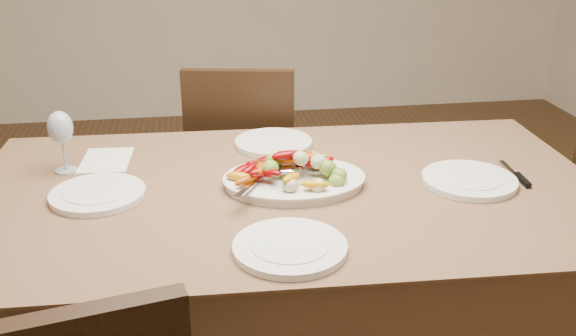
# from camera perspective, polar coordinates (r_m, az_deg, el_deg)

# --- Properties ---
(dining_table) EXTENTS (1.87, 1.10, 0.76)m
(dining_table) POSITION_cam_1_polar(r_m,az_deg,el_deg) (2.05, 0.00, -11.44)
(dining_table) COLOR brown
(dining_table) RESTS_ON ground
(chair_far) EXTENTS (0.49, 0.49, 0.95)m
(chair_far) POSITION_cam_1_polar(r_m,az_deg,el_deg) (2.72, -3.80, -0.05)
(chair_far) COLOR black
(chair_far) RESTS_ON ground
(serving_platter) EXTENTS (0.41, 0.31, 0.02)m
(serving_platter) POSITION_cam_1_polar(r_m,az_deg,el_deg) (1.87, 0.55, -1.23)
(serving_platter) COLOR white
(serving_platter) RESTS_ON dining_table
(roasted_vegetables) EXTENTS (0.34, 0.23, 0.09)m
(roasted_vegetables) POSITION_cam_1_polar(r_m,az_deg,el_deg) (1.85, 0.56, 0.38)
(roasted_vegetables) COLOR #700204
(roasted_vegetables) RESTS_ON serving_platter
(serving_spoon) EXTENTS (0.28, 0.18, 0.03)m
(serving_spoon) POSITION_cam_1_polar(r_m,az_deg,el_deg) (1.81, -1.34, -0.74)
(serving_spoon) COLOR #9EA0A8
(serving_spoon) RESTS_ON serving_platter
(plate_left) EXTENTS (0.26, 0.26, 0.02)m
(plate_left) POSITION_cam_1_polar(r_m,az_deg,el_deg) (1.88, -16.55, -2.26)
(plate_left) COLOR white
(plate_left) RESTS_ON dining_table
(plate_right) EXTENTS (0.28, 0.28, 0.02)m
(plate_right) POSITION_cam_1_polar(r_m,az_deg,el_deg) (1.96, 15.80, -1.07)
(plate_right) COLOR white
(plate_right) RESTS_ON dining_table
(plate_far) EXTENTS (0.26, 0.26, 0.02)m
(plate_far) POSITION_cam_1_polar(r_m,az_deg,el_deg) (2.17, -1.30, 2.24)
(plate_far) COLOR white
(plate_far) RESTS_ON dining_table
(plate_near) EXTENTS (0.27, 0.27, 0.02)m
(plate_near) POSITION_cam_1_polar(r_m,az_deg,el_deg) (1.54, 0.17, -7.09)
(plate_near) COLOR white
(plate_near) RESTS_ON dining_table
(wine_glass) EXTENTS (0.08, 0.08, 0.20)m
(wine_glass) POSITION_cam_1_polar(r_m,az_deg,el_deg) (2.05, -19.45, 2.35)
(wine_glass) COLOR #8C99A5
(wine_glass) RESTS_ON dining_table
(menu_card) EXTENTS (0.16, 0.22, 0.00)m
(menu_card) POSITION_cam_1_polar(r_m,az_deg,el_deg) (2.13, -15.85, 0.69)
(menu_card) COLOR silver
(menu_card) RESTS_ON dining_table
(table_knife) EXTENTS (0.03, 0.20, 0.01)m
(table_knife) POSITION_cam_1_polar(r_m,az_deg,el_deg) (2.05, 19.57, -0.59)
(table_knife) COLOR #9EA0A8
(table_knife) RESTS_ON dining_table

